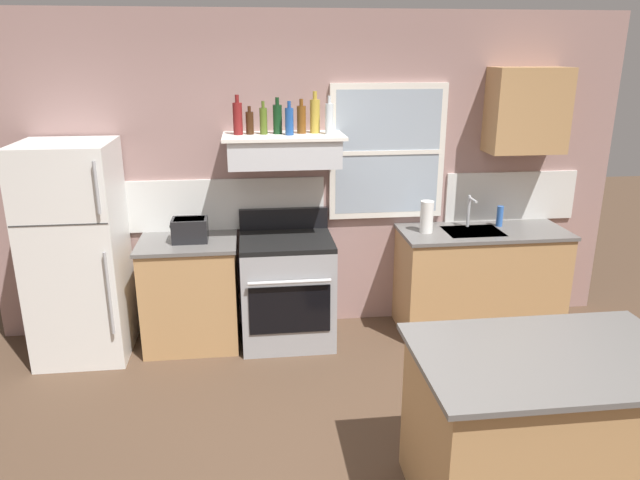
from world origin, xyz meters
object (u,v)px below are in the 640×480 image
object	(u,v)px
bottle_red_label_wine	(238,118)
bottle_blue_liqueur	(289,121)
paper_towel_roll	(427,217)
dish_soap_bottle	(500,216)
stove_range	(287,289)
refrigerator	(77,252)
bottle_clear_tall	(329,118)
bottle_brown_stout	(250,123)
bottle_champagne_gold_foil	(315,116)
kitchen_island	(543,431)
bottle_amber_wine	(301,119)
toaster	(190,230)
bottle_olive_oil_square	(263,120)
bottle_dark_green_wine	(278,119)

from	to	relation	value
bottle_red_label_wine	bottle_blue_liqueur	bearing A→B (deg)	-10.14
paper_towel_roll	dish_soap_bottle	world-z (taller)	paper_towel_roll
stove_range	bottle_red_label_wine	distance (m)	1.46
refrigerator	bottle_clear_tall	distance (m)	2.25
bottle_blue_liqueur	bottle_brown_stout	bearing A→B (deg)	165.45
bottle_champagne_gold_foil	kitchen_island	bearing A→B (deg)	-67.04
stove_range	bottle_amber_wine	distance (m)	1.41
dish_soap_bottle	bottle_red_label_wine	bearing A→B (deg)	-179.78
kitchen_island	toaster	bearing A→B (deg)	133.07
bottle_champagne_gold_foil	dish_soap_bottle	world-z (taller)	bottle_champagne_gold_foil
bottle_olive_oil_square	bottle_amber_wine	size ratio (longest dim) A/B	0.95
toaster	bottle_blue_liqueur	world-z (taller)	bottle_blue_liqueur
refrigerator	bottle_champagne_gold_foil	xyz separation A→B (m)	(1.91, 0.18, 1.02)
bottle_clear_tall	bottle_amber_wine	bearing A→B (deg)	160.21
toaster	paper_towel_roll	distance (m)	1.96
bottle_dark_green_wine	dish_soap_bottle	size ratio (longest dim) A/B	1.58
bottle_amber_wine	bottle_red_label_wine	bearing A→B (deg)	-178.14
stove_range	bottle_blue_liqueur	distance (m)	1.39
paper_towel_roll	bottle_red_label_wine	bearing A→B (deg)	176.62
bottle_clear_tall	bottle_red_label_wine	bearing A→B (deg)	175.16
refrigerator	bottle_brown_stout	xyz separation A→B (m)	(1.39, 0.16, 0.97)
bottle_clear_tall	bottle_olive_oil_square	bearing A→B (deg)	173.48
bottle_blue_liqueur	paper_towel_roll	world-z (taller)	bottle_blue_liqueur
bottle_amber_wine	bottle_champagne_gold_foil	world-z (taller)	bottle_champagne_gold_foil
stove_range	bottle_clear_tall	distance (m)	1.45
toaster	bottle_champagne_gold_foil	size ratio (longest dim) A/B	0.91
bottle_olive_oil_square	paper_towel_roll	size ratio (longest dim) A/B	0.95
bottle_blue_liqueur	bottle_dark_green_wine	bearing A→B (deg)	135.23
bottle_dark_green_wine	bottle_amber_wine	xyz separation A→B (m)	(0.19, 0.00, -0.01)
bottle_brown_stout	bottle_clear_tall	size ratio (longest dim) A/B	0.74
paper_towel_roll	kitchen_island	distance (m)	2.22
bottle_brown_stout	bottle_dark_green_wine	xyz separation A→B (m)	(0.22, 0.01, 0.03)
bottle_amber_wine	bottle_champagne_gold_foil	bearing A→B (deg)	6.22
bottle_blue_liqueur	bottle_clear_tall	xyz separation A→B (m)	(0.32, 0.01, 0.02)
stove_range	dish_soap_bottle	world-z (taller)	same
paper_towel_roll	kitchen_island	world-z (taller)	paper_towel_roll
bottle_red_label_wine	bottle_clear_tall	size ratio (longest dim) A/B	1.03
bottle_red_label_wine	dish_soap_bottle	bearing A→B (deg)	0.22
bottle_amber_wine	bottle_clear_tall	distance (m)	0.23
bottle_olive_oil_square	paper_towel_roll	bearing A→B (deg)	-3.81
bottle_dark_green_wine	bottle_amber_wine	bearing A→B (deg)	0.32
toaster	bottle_dark_green_wine	distance (m)	1.13
paper_towel_roll	bottle_champagne_gold_foil	bearing A→B (deg)	172.69
refrigerator	bottle_clear_tall	world-z (taller)	bottle_clear_tall
bottle_red_label_wine	bottle_amber_wine	bearing A→B (deg)	1.86
bottle_dark_green_wine	toaster	bearing A→B (deg)	-170.32
bottle_brown_stout	bottle_olive_oil_square	size ratio (longest dim) A/B	0.86
kitchen_island	bottle_clear_tall	bearing A→B (deg)	111.47
bottle_red_label_wine	kitchen_island	xyz separation A→B (m)	(1.57, -2.23, -1.42)
kitchen_island	bottle_blue_liqueur	bearing A→B (deg)	118.44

